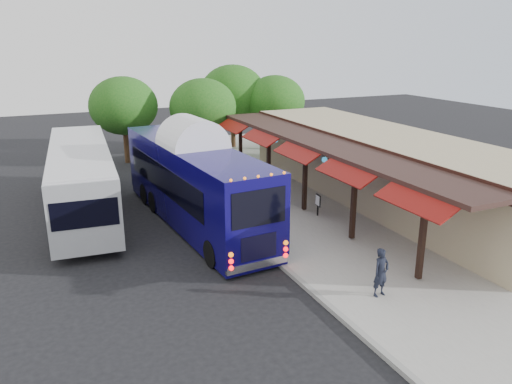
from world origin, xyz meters
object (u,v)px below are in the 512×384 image
ped_a (381,272)px  ped_d (200,155)px  ped_c (205,162)px  sign_board (318,201)px  city_bus (81,177)px  ped_b (282,187)px  coach_bus (194,179)px

ped_a → ped_d: (-0.13, 18.10, 0.13)m
ped_c → sign_board: size_ratio=1.89×
city_bus → sign_board: bearing=-23.4°
sign_board → ped_c: bearing=113.1°
ped_a → ped_b: ped_b is taller
coach_bus → ped_b: coach_bus is taller
city_bus → ped_b: 9.82m
ped_b → sign_board: ped_b is taller
coach_bus → ped_d: (3.19, 8.85, -1.01)m
coach_bus → sign_board: size_ratio=11.91×
coach_bus → sign_board: 5.89m
city_bus → sign_board: city_bus is taller
coach_bus → ped_c: bearing=63.4°
ped_d → sign_board: size_ratio=1.82×
coach_bus → ped_a: (3.33, -9.24, -1.14)m
ped_a → ped_b: size_ratio=0.97×
ped_c → ped_d: bearing=-117.5°
ped_c → coach_bus: bearing=51.2°
ped_b → sign_board: size_ratio=1.62×
ped_d → sign_board: bearing=95.4°
ped_a → ped_c: 15.94m
coach_bus → ped_b: (4.85, 0.66, -1.11)m
ped_b → city_bus: bearing=-14.7°
ped_a → ped_d: 18.10m
ped_a → ped_c: bearing=84.2°
city_bus → coach_bus: bearing=-33.3°
city_bus → ped_b: city_bus is taller
ped_b → ped_c: (-2.09, 6.03, 0.14)m
ped_b → ped_d: 8.36m
ped_c → sign_board: (2.70, -8.49, -0.28)m
city_bus → sign_board: size_ratio=12.03×
ped_d → ped_b: bearing=94.8°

